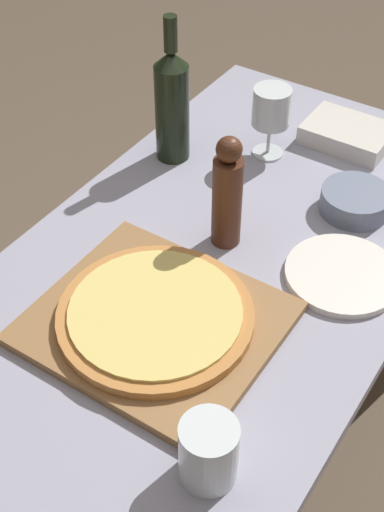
% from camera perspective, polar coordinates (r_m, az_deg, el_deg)
% --- Properties ---
extents(ground_plane, '(12.00, 12.00, 0.00)m').
position_cam_1_polar(ground_plane, '(1.92, 1.72, -15.96)').
color(ground_plane, brown).
extents(dining_table, '(0.71, 1.31, 0.72)m').
position_cam_1_polar(dining_table, '(1.43, 2.23, -3.16)').
color(dining_table, '#9393A8').
rests_on(dining_table, ground_plane).
extents(cutting_board, '(0.40, 0.35, 0.02)m').
position_cam_1_polar(cutting_board, '(1.22, -3.05, -5.29)').
color(cutting_board, olive).
rests_on(cutting_board, dining_table).
extents(pizza, '(0.33, 0.33, 0.02)m').
position_cam_1_polar(pizza, '(1.20, -3.09, -4.64)').
color(pizza, '#BC7A3D').
rests_on(pizza, cutting_board).
extents(wine_bottle, '(0.07, 0.07, 0.32)m').
position_cam_1_polar(wine_bottle, '(1.53, -1.61, 12.10)').
color(wine_bottle, black).
rests_on(wine_bottle, dining_table).
extents(pepper_mill, '(0.06, 0.06, 0.23)m').
position_cam_1_polar(pepper_mill, '(1.31, 2.84, 4.94)').
color(pepper_mill, '#4C2819').
rests_on(pepper_mill, dining_table).
extents(wine_glass, '(0.08, 0.08, 0.16)m').
position_cam_1_polar(wine_glass, '(1.55, 6.37, 11.61)').
color(wine_glass, silver).
rests_on(wine_glass, dining_table).
extents(small_bowl, '(0.14, 0.14, 0.05)m').
position_cam_1_polar(small_bowl, '(1.47, 12.92, 4.31)').
color(small_bowl, slate).
rests_on(small_bowl, dining_table).
extents(drinking_tumbler, '(0.08, 0.08, 0.11)m').
position_cam_1_polar(drinking_tumbler, '(1.01, 1.33, -15.39)').
color(drinking_tumbler, silver).
rests_on(drinking_tumbler, dining_table).
extents(dinner_plate, '(0.21, 0.21, 0.01)m').
position_cam_1_polar(dinner_plate, '(1.33, 11.94, -1.46)').
color(dinner_plate, silver).
rests_on(dinner_plate, dining_table).
extents(food_container, '(0.19, 0.14, 0.04)m').
position_cam_1_polar(food_container, '(1.67, 12.34, 9.51)').
color(food_container, beige).
rests_on(food_container, dining_table).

